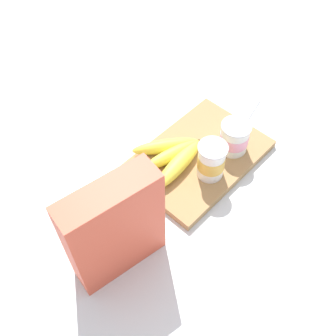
# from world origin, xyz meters

# --- Properties ---
(ground_plane) EXTENTS (2.40, 2.40, 0.00)m
(ground_plane) POSITION_xyz_m (0.00, 0.00, 0.00)
(ground_plane) COLOR silver
(cutting_board) EXTENTS (0.34, 0.23, 0.02)m
(cutting_board) POSITION_xyz_m (0.00, 0.00, 0.01)
(cutting_board) COLOR #A37A4C
(cutting_board) RESTS_ON ground_plane
(cereal_box) EXTENTS (0.20, 0.09, 0.25)m
(cereal_box) POSITION_xyz_m (0.31, 0.05, 0.13)
(cereal_box) COLOR #D85138
(cereal_box) RESTS_ON ground_plane
(yogurt_cup_front) EXTENTS (0.07, 0.07, 0.08)m
(yogurt_cup_front) POSITION_xyz_m (-0.07, 0.05, 0.06)
(yogurt_cup_front) COLOR white
(yogurt_cup_front) RESTS_ON cutting_board
(yogurt_cup_back) EXTENTS (0.07, 0.07, 0.09)m
(yogurt_cup_back) POSITION_xyz_m (0.02, 0.06, 0.07)
(yogurt_cup_back) COLOR white
(yogurt_cup_back) RESTS_ON cutting_board
(banana_bunch) EXTENTS (0.18, 0.15, 0.04)m
(banana_bunch) POSITION_xyz_m (0.06, -0.03, 0.04)
(banana_bunch) COLOR yellow
(banana_bunch) RESTS_ON cutting_board
(spoon) EXTENTS (0.13, 0.05, 0.01)m
(spoon) POSITION_xyz_m (-0.20, 0.01, 0.01)
(spoon) COLOR silver
(spoon) RESTS_ON ground_plane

